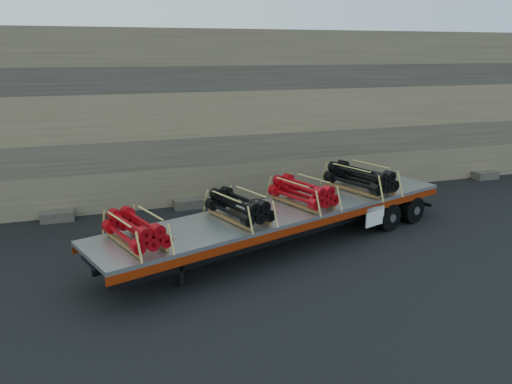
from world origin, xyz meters
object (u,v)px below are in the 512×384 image
(trailer, at_px, (285,227))
(bundle_front, at_px, (136,231))
(bundle_midrear, at_px, (303,193))
(bundle_rear, at_px, (360,179))
(bundle_midfront, at_px, (239,207))

(trailer, relative_size, bundle_front, 6.14)
(bundle_front, distance_m, bundle_midrear, 5.84)
(trailer, distance_m, bundle_front, 5.22)
(bundle_midrear, distance_m, bundle_rear, 2.80)
(trailer, bearing_deg, bundle_rear, -0.00)
(bundle_front, relative_size, bundle_rear, 0.85)
(bundle_rear, bearing_deg, bundle_midrear, 180.00)
(bundle_midfront, bearing_deg, bundle_rear, 0.00)
(bundle_front, distance_m, bundle_rear, 8.64)
(bundle_midrear, bearing_deg, bundle_front, -180.00)
(bundle_midrear, xyz_separation_m, bundle_rear, (2.66, 0.88, 0.04))
(bundle_front, xyz_separation_m, bundle_midfront, (3.12, 1.03, 0.01))
(bundle_midfront, bearing_deg, trailer, 0.00)
(bundle_rear, bearing_deg, bundle_midfront, 180.00)
(bundle_front, bearing_deg, bundle_rear, 0.00)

